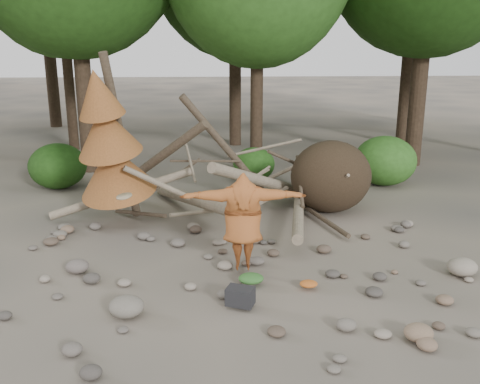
{
  "coord_description": "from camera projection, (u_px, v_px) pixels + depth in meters",
  "views": [
    {
      "loc": [
        -0.71,
        -9.61,
        4.59
      ],
      "look_at": [
        -0.05,
        1.5,
        1.4
      ],
      "focal_mm": 40.0,
      "sensor_mm": 36.0,
      "label": 1
    }
  ],
  "objects": [
    {
      "name": "cloth_green",
      "position": [
        251.0,
        281.0,
        10.33
      ],
      "size": [
        0.49,
        0.41,
        0.18
      ],
      "primitive_type": "ellipsoid",
      "color": "#306327",
      "rests_on": "ground"
    },
    {
      "name": "cloth_orange",
      "position": [
        309.0,
        286.0,
        10.17
      ],
      "size": [
        0.34,
        0.28,
        0.12
      ],
      "primitive_type": "ellipsoid",
      "color": "#B2571E",
      "rests_on": "ground"
    },
    {
      "name": "deadfall_pile",
      "position": [
        310.0,
        179.0,
        14.45
      ],
      "size": [
        8.55,
        5.24,
        3.3
      ],
      "color": "#332619",
      "rests_on": "ground"
    },
    {
      "name": "bush_left",
      "position": [
        58.0,
        166.0,
        16.92
      ],
      "size": [
        1.8,
        1.8,
        1.44
      ],
      "primitive_type": "ellipsoid",
      "color": "#1E4612",
      "rests_on": "ground"
    },
    {
      "name": "boulder_front_right",
      "position": [
        419.0,
        333.0,
        8.41
      ],
      "size": [
        0.47,
        0.42,
        0.28
      ],
      "primitive_type": "ellipsoid",
      "color": "#816750",
      "rests_on": "ground"
    },
    {
      "name": "backpack",
      "position": [
        240.0,
        299.0,
        9.45
      ],
      "size": [
        0.56,
        0.47,
        0.32
      ],
      "primitive_type": "cube",
      "rotation": [
        0.0,
        0.0,
        -0.38
      ],
      "color": "black",
      "rests_on": "ground"
    },
    {
      "name": "ground",
      "position": [
        247.0,
        281.0,
        10.53
      ],
      "size": [
        120.0,
        120.0,
        0.0
      ],
      "primitive_type": "plane",
      "color": "#514C44",
      "rests_on": "ground"
    },
    {
      "name": "bush_mid",
      "position": [
        254.0,
        164.0,
        17.9
      ],
      "size": [
        1.4,
        1.4,
        1.12
      ],
      "primitive_type": "ellipsoid",
      "color": "#285919",
      "rests_on": "ground"
    },
    {
      "name": "frisbee_thrower",
      "position": [
        243.0,
        221.0,
        10.67
      ],
      "size": [
        3.66,
        0.95,
        2.01
      ],
      "color": "#9C5023",
      "rests_on": "ground"
    },
    {
      "name": "boulder_front_left",
      "position": [
        126.0,
        306.0,
        9.14
      ],
      "size": [
        0.61,
        0.55,
        0.37
      ],
      "primitive_type": "ellipsoid",
      "color": "slate",
      "rests_on": "ground"
    },
    {
      "name": "dead_conifer",
      "position": [
        110.0,
        145.0,
        13.0
      ],
      "size": [
        2.06,
        2.16,
        4.35
      ],
      "color": "#4C3F30",
      "rests_on": "ground"
    },
    {
      "name": "bush_right",
      "position": [
        385.0,
        161.0,
        17.31
      ],
      "size": [
        2.0,
        2.0,
        1.6
      ],
      "primitive_type": "ellipsoid",
      "color": "#326A21",
      "rests_on": "ground"
    },
    {
      "name": "boulder_mid_left",
      "position": [
        77.0,
        266.0,
        10.87
      ],
      "size": [
        0.47,
        0.42,
        0.28
      ],
      "primitive_type": "ellipsoid",
      "color": "#665C56",
      "rests_on": "ground"
    },
    {
      "name": "boulder_mid_right",
      "position": [
        462.0,
        267.0,
        10.74
      ],
      "size": [
        0.6,
        0.54,
        0.36
      ],
      "primitive_type": "ellipsoid",
      "color": "gray",
      "rests_on": "ground"
    }
  ]
}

